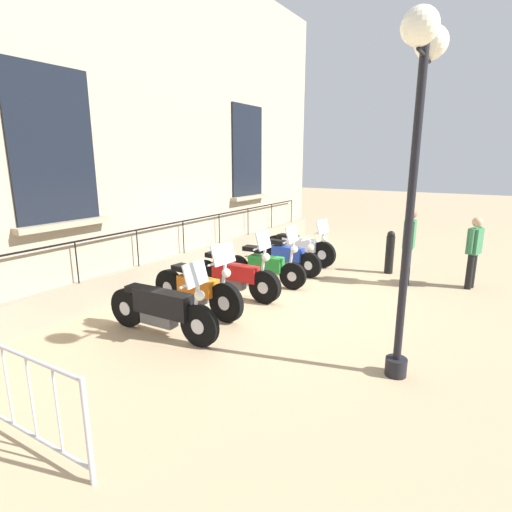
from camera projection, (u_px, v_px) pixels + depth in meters
ground_plane at (256, 292)px, 8.69m from camera, size 60.00×60.00×0.00m
building_facade at (165, 124)px, 9.08m from camera, size 0.82×13.40×7.31m
motorcycle_black at (162, 309)px, 6.43m from camera, size 2.21×0.59×1.33m
motorcycle_orange at (197, 290)px, 7.40m from camera, size 2.15×0.65×1.40m
motorcycle_red at (234, 276)px, 8.31m from camera, size 2.18×0.53×1.45m
motorcycle_green at (265, 266)px, 9.08m from camera, size 2.02×0.63×1.41m
motorcycle_blue at (286, 257)px, 10.04m from camera, size 1.98×0.56×0.95m
motorcycle_white at (299, 247)px, 10.98m from camera, size 2.17×0.66×1.27m
lamppost at (418, 122)px, 4.60m from camera, size 0.39×1.09×4.31m
crowd_barrier at (20, 394)px, 3.92m from camera, size 2.07×0.10×1.05m
bollard at (390, 252)px, 10.00m from camera, size 0.21×0.21×1.08m
pedestrian_standing at (409, 242)px, 8.88m from camera, size 0.24×0.53×1.76m
pedestrian_walking at (474, 249)px, 8.74m from camera, size 0.31×0.51×1.59m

